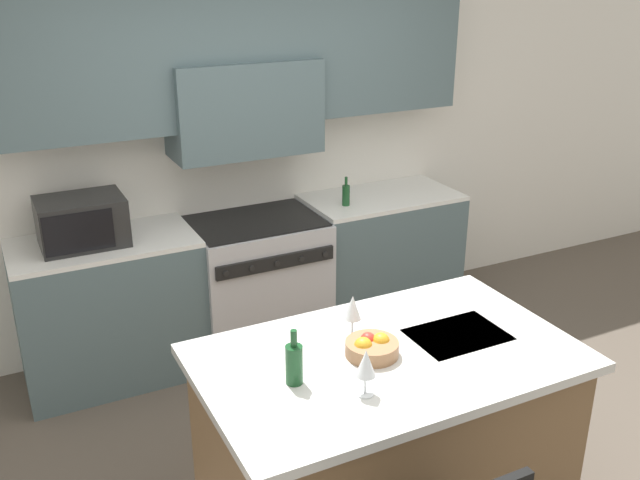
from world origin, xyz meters
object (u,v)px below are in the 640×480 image
(microwave, at_px, (82,221))
(fruit_bowl, at_px, (372,347))
(wine_glass_near, at_px, (366,364))
(oil_bottle_on_counter, at_px, (346,195))
(wine_glass_far, at_px, (353,309))
(wine_bottle, at_px, (294,363))
(range_stove, at_px, (258,283))

(microwave, xyz_separation_m, fruit_bowl, (0.92, -1.85, -0.13))
(microwave, bearing_deg, wine_glass_near, -70.66)
(fruit_bowl, xyz_separation_m, oil_bottle_on_counter, (0.84, 1.78, 0.06))
(wine_glass_near, height_order, wine_glass_far, same)
(wine_glass_near, bearing_deg, microwave, 109.34)
(wine_glass_far, height_order, fruit_bowl, wine_glass_far)
(wine_bottle, height_order, oil_bottle_on_counter, wine_bottle)
(wine_bottle, relative_size, wine_glass_far, 1.21)
(range_stove, distance_m, wine_glass_far, 1.76)
(range_stove, height_order, wine_glass_near, wine_glass_near)
(range_stove, bearing_deg, oil_bottle_on_counter, -4.90)
(wine_glass_near, xyz_separation_m, fruit_bowl, (0.18, 0.25, -0.10))
(range_stove, bearing_deg, wine_bottle, -107.07)
(wine_glass_near, bearing_deg, oil_bottle_on_counter, 63.46)
(wine_bottle, relative_size, fruit_bowl, 1.03)
(microwave, bearing_deg, oil_bottle_on_counter, -2.44)
(range_stove, height_order, microwave, microwave)
(range_stove, height_order, wine_bottle, wine_bottle)
(wine_glass_far, bearing_deg, oil_bottle_on_counter, 62.44)
(microwave, relative_size, fruit_bowl, 2.12)
(range_stove, xyz_separation_m, wine_glass_far, (-0.17, -1.65, 0.60))
(microwave, distance_m, oil_bottle_on_counter, 1.76)
(wine_bottle, bearing_deg, wine_glass_near, -42.67)
(microwave, relative_size, wine_bottle, 2.05)
(wine_glass_near, distance_m, fruit_bowl, 0.32)
(wine_bottle, height_order, wine_glass_near, wine_bottle)
(fruit_bowl, bearing_deg, wine_glass_near, -125.12)
(range_stove, xyz_separation_m, oil_bottle_on_counter, (0.66, -0.06, 0.56))
(fruit_bowl, distance_m, oil_bottle_on_counter, 1.97)
(range_stove, height_order, wine_glass_far, wine_glass_far)
(wine_glass_far, bearing_deg, range_stove, 83.96)
(microwave, distance_m, wine_glass_near, 2.23)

